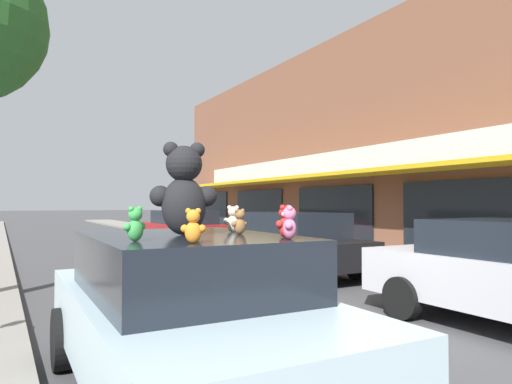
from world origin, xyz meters
TOP-DOWN VIEW (x-y plane):
  - ground_plane at (0.00, 0.00)m, footprint 260.00×260.00m
  - storefront_row at (12.15, 5.25)m, footprint 13.26×31.66m
  - plush_art_car at (-2.53, -0.80)m, footprint 2.11×4.20m
  - teddy_bear_giant at (-2.56, -0.80)m, footprint 0.65×0.45m
  - teddy_bear_cream at (-1.95, -0.59)m, footprint 0.20×0.15m
  - teddy_bear_red at (-1.91, -1.52)m, footprint 0.21×0.15m
  - teddy_bear_pink at (-2.00, -1.71)m, footprint 0.17×0.20m
  - teddy_bear_brown at (-2.08, -0.99)m, footprint 0.18×0.12m
  - teddy_bear_green at (-3.14, -1.31)m, footprint 0.20×0.15m
  - teddy_bear_orange at (-2.81, -1.68)m, footprint 0.19×0.15m
  - parked_car_far_center at (2.38, 4.79)m, footprint 1.97×4.59m
  - parked_car_far_right at (2.38, 12.52)m, footprint 2.18×4.47m

SIDE VIEW (x-z plane):
  - ground_plane at x=0.00m, z-range 0.00..0.00m
  - plush_art_car at x=-2.53m, z-range 0.05..1.53m
  - parked_car_far_right at x=2.38m, z-range 0.07..1.59m
  - parked_car_far_center at x=2.38m, z-range 0.05..1.61m
  - teddy_bear_brown at x=-2.08m, z-range 1.48..1.73m
  - teddy_bear_orange at x=-2.81m, z-range 1.48..1.74m
  - teddy_bear_green at x=-3.14m, z-range 1.48..1.75m
  - teddy_bear_cream at x=-1.95m, z-range 1.48..1.75m
  - teddy_bear_pink at x=-2.00m, z-range 1.48..1.76m
  - teddy_bear_red at x=-1.91m, z-range 1.48..1.76m
  - teddy_bear_giant at x=-2.56m, z-range 1.47..2.33m
  - storefront_row at x=12.15m, z-range 0.00..7.70m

